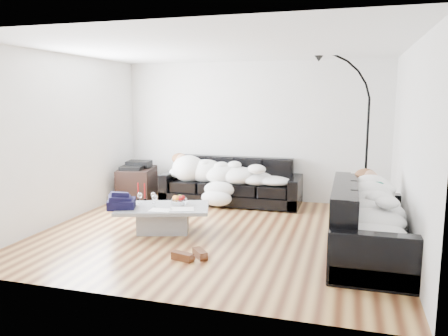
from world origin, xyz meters
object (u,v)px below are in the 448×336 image
(sofa_right, at_px, (371,221))
(stereo, at_px, (137,165))
(sleeper_back, at_px, (230,170))
(coffee_table, at_px, (163,219))
(fruit_bowl, at_px, (179,200))
(sleeper_right, at_px, (372,204))
(wine_glass_c, at_px, (155,201))
(candle_left, at_px, (138,191))
(candle_right, at_px, (145,192))
(av_cabinet, at_px, (137,184))
(floor_lamp, at_px, (367,145))
(sofa_back, at_px, (231,181))
(shoes, at_px, (191,255))
(wine_glass_b, at_px, (140,198))
(wine_glass_a, at_px, (153,198))

(sofa_right, height_order, stereo, sofa_right)
(sleeper_back, distance_m, coffee_table, 2.03)
(fruit_bowl, bearing_deg, sleeper_right, -6.99)
(wine_glass_c, bearing_deg, candle_left, 141.83)
(coffee_table, relative_size, fruit_bowl, 5.68)
(sleeper_back, height_order, sleeper_right, sleeper_right)
(candle_right, bearing_deg, av_cabinet, 121.16)
(sleeper_back, bearing_deg, stereo, -176.09)
(av_cabinet, distance_m, floor_lamp, 4.25)
(sofa_back, xyz_separation_m, shoes, (0.28, -2.87, -0.36))
(coffee_table, bearing_deg, wine_glass_b, 174.51)
(sleeper_back, relative_size, wine_glass_b, 12.49)
(shoes, relative_size, av_cabinet, 0.53)
(sleeper_back, height_order, stereo, sleeper_back)
(sleeper_right, distance_m, shoes, 2.29)
(wine_glass_b, bearing_deg, coffee_table, -5.49)
(candle_right, bearing_deg, candle_left, -179.47)
(av_cabinet, relative_size, stereo, 1.98)
(coffee_table, distance_m, stereo, 2.29)
(candle_right, bearing_deg, sleeper_back, 61.06)
(sleeper_back, relative_size, shoes, 4.60)
(sofa_right, xyz_separation_m, stereo, (-4.18, 1.96, 0.22))
(fruit_bowl, bearing_deg, sofa_right, -6.99)
(coffee_table, height_order, fruit_bowl, fruit_bowl)
(wine_glass_b, bearing_deg, floor_lamp, 27.64)
(sofa_right, height_order, candle_left, sofa_right)
(sofa_back, distance_m, sleeper_right, 3.19)
(sleeper_right, bearing_deg, wine_glass_a, 84.07)
(candle_right, xyz_separation_m, floor_lamp, (3.24, 1.44, 0.66))
(stereo, bearing_deg, shoes, -60.13)
(stereo, bearing_deg, fruit_bowl, -54.90)
(wine_glass_b, height_order, av_cabinet, av_cabinet)
(coffee_table, distance_m, candle_right, 0.60)
(sofa_right, bearing_deg, candle_left, 82.54)
(sleeper_back, height_order, coffee_table, sleeper_back)
(fruit_bowl, distance_m, wine_glass_b, 0.59)
(coffee_table, bearing_deg, sofa_back, 76.21)
(wine_glass_b, bearing_deg, wine_glass_a, 35.84)
(wine_glass_b, bearing_deg, wine_glass_c, -19.49)
(av_cabinet, bearing_deg, wine_glass_c, -68.22)
(coffee_table, distance_m, candle_left, 0.68)
(coffee_table, xyz_separation_m, wine_glass_a, (-0.22, 0.15, 0.27))
(wine_glass_c, height_order, candle_right, candle_right)
(shoes, distance_m, floor_lamp, 3.52)
(sleeper_back, relative_size, sleeper_right, 1.15)
(shoes, height_order, av_cabinet, av_cabinet)
(sofa_right, relative_size, wine_glass_b, 12.69)
(sofa_right, xyz_separation_m, candle_left, (-3.38, 0.44, 0.07))
(sleeper_right, distance_m, floor_lamp, 1.95)
(wine_glass_b, xyz_separation_m, shoes, (1.15, -0.95, -0.41))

